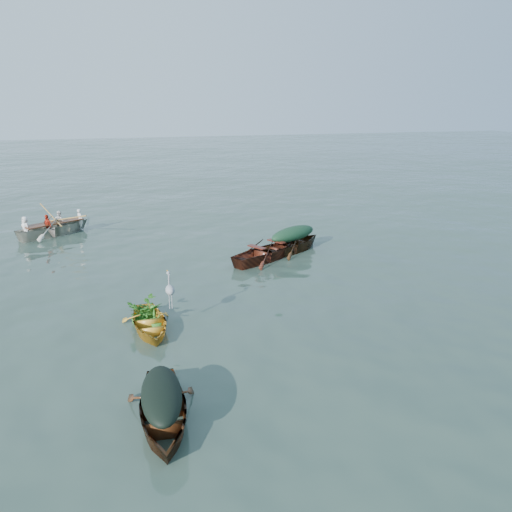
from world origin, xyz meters
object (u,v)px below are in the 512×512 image
(dark_covered_boat, at_px, (163,423))
(green_tarp_boat, at_px, (293,252))
(rowed_boat, at_px, (55,235))
(open_wooden_boat, at_px, (267,260))
(yellow_dinghy, at_px, (150,330))
(heron, at_px, (170,295))

(dark_covered_boat, xyz_separation_m, green_tarp_boat, (5.90, 8.92, 0.00))
(green_tarp_boat, relative_size, rowed_boat, 0.94)
(dark_covered_boat, distance_m, rowed_boat, 14.31)
(dark_covered_boat, bearing_deg, open_wooden_boat, 65.42)
(rowed_boat, bearing_deg, yellow_dinghy, 163.45)
(yellow_dinghy, distance_m, open_wooden_boat, 6.33)
(dark_covered_boat, xyz_separation_m, rowed_boat, (-2.61, 14.07, 0.00))
(yellow_dinghy, relative_size, heron, 2.98)
(yellow_dinghy, distance_m, green_tarp_boat, 7.71)
(yellow_dinghy, height_order, dark_covered_boat, dark_covered_boat)
(dark_covered_boat, distance_m, green_tarp_boat, 10.69)
(yellow_dinghy, bearing_deg, green_tarp_boat, 39.52)
(heron, bearing_deg, open_wooden_boat, 45.64)
(green_tarp_boat, xyz_separation_m, rowed_boat, (-8.51, 5.15, 0.00))
(dark_covered_boat, xyz_separation_m, heron, (0.71, 3.84, 0.82))
(yellow_dinghy, height_order, green_tarp_boat, green_tarp_boat)
(yellow_dinghy, xyz_separation_m, green_tarp_boat, (5.73, 5.15, 0.00))
(yellow_dinghy, bearing_deg, rowed_boat, 102.68)
(green_tarp_boat, bearing_deg, rowed_boat, 29.74)
(yellow_dinghy, relative_size, green_tarp_boat, 0.68)
(open_wooden_boat, xyz_separation_m, heron, (-3.94, -4.39, 0.82))
(yellow_dinghy, xyz_separation_m, open_wooden_boat, (4.49, 4.46, 0.00))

